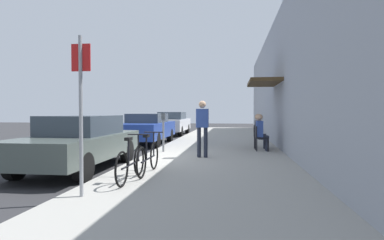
% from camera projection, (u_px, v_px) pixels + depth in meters
% --- Properties ---
extents(ground_plane, '(60.00, 60.00, 0.00)m').
position_uv_depth(ground_plane, '(139.00, 161.00, 9.48)').
color(ground_plane, '#2D2D30').
extents(sidewalk_slab, '(4.50, 32.00, 0.12)m').
position_uv_depth(sidewalk_slab, '(217.00, 152.00, 11.16)').
color(sidewalk_slab, '#9E9B93').
rests_on(sidewalk_slab, ground_plane).
extents(building_facade, '(1.40, 32.00, 5.31)m').
position_uv_depth(building_facade, '(287.00, 78.00, 10.77)').
color(building_facade, '#999EA8').
rests_on(building_facade, ground_plane).
extents(parked_car_0, '(1.80, 4.40, 1.39)m').
position_uv_depth(parked_car_0, '(80.00, 142.00, 8.12)').
color(parked_car_0, '#47514C').
rests_on(parked_car_0, ground_plane).
extents(parked_car_1, '(1.80, 4.40, 1.40)m').
position_uv_depth(parked_car_1, '(147.00, 128.00, 14.35)').
color(parked_car_1, navy).
rests_on(parked_car_1, ground_plane).
extents(parked_car_2, '(1.80, 4.40, 1.46)m').
position_uv_depth(parked_car_2, '(172.00, 123.00, 20.13)').
color(parked_car_2, silver).
rests_on(parked_car_2, ground_plane).
extents(parking_meter, '(0.12, 0.10, 1.32)m').
position_uv_depth(parking_meter, '(163.00, 129.00, 10.75)').
color(parking_meter, slate).
rests_on(parking_meter, sidewalk_slab).
extents(street_sign, '(0.32, 0.06, 2.60)m').
position_uv_depth(street_sign, '(81.00, 103.00, 5.06)').
color(street_sign, gray).
rests_on(street_sign, sidewalk_slab).
extents(bicycle_0, '(0.46, 1.71, 0.90)m').
position_uv_depth(bicycle_0, '(131.00, 163.00, 6.24)').
color(bicycle_0, black).
rests_on(bicycle_0, sidewalk_slab).
extents(bicycle_1, '(0.46, 1.71, 0.90)m').
position_uv_depth(bicycle_1, '(148.00, 157.00, 6.97)').
color(bicycle_1, black).
rests_on(bicycle_1, sidewalk_slab).
extents(cafe_chair_0, '(0.46, 0.46, 0.87)m').
position_uv_depth(cafe_chair_0, '(259.00, 136.00, 11.00)').
color(cafe_chair_0, black).
rests_on(cafe_chair_0, sidewalk_slab).
extents(seated_patron_0, '(0.44, 0.37, 1.29)m').
position_uv_depth(seated_patron_0, '(261.00, 131.00, 10.99)').
color(seated_patron_0, '#232838').
rests_on(seated_patron_0, sidewalk_slab).
extents(cafe_chair_1, '(0.49, 0.49, 0.87)m').
position_uv_depth(cafe_chair_1, '(258.00, 135.00, 11.79)').
color(cafe_chair_1, black).
rests_on(cafe_chair_1, sidewalk_slab).
extents(seated_patron_1, '(0.46, 0.40, 1.29)m').
position_uv_depth(seated_patron_1, '(259.00, 130.00, 11.77)').
color(seated_patron_1, '#232838').
rests_on(seated_patron_1, sidewalk_slab).
extents(pedestrian_standing, '(0.36, 0.22, 1.70)m').
position_uv_depth(pedestrian_standing, '(202.00, 124.00, 9.41)').
color(pedestrian_standing, '#232838').
rests_on(pedestrian_standing, sidewalk_slab).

